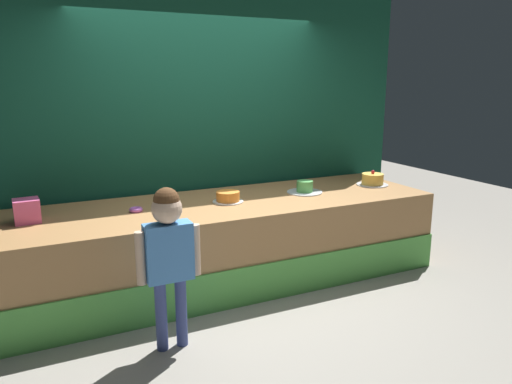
% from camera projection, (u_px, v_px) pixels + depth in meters
% --- Properties ---
extents(ground_plane, '(12.00, 12.00, 0.00)m').
position_uv_depth(ground_plane, '(255.00, 303.00, 4.15)').
color(ground_plane, gray).
extents(stage_platform, '(3.98, 1.21, 0.77)m').
position_uv_depth(stage_platform, '(228.00, 241.00, 4.58)').
color(stage_platform, '#B27F4C').
rests_on(stage_platform, ground_plane).
extents(curtain_backdrop, '(4.73, 0.08, 2.96)m').
position_uv_depth(curtain_backdrop, '(201.00, 119.00, 4.94)').
color(curtain_backdrop, '#144C38').
rests_on(curtain_backdrop, ground_plane).
extents(child_figure, '(0.45, 0.21, 1.18)m').
position_uv_depth(child_figure, '(168.00, 247.00, 3.29)').
color(child_figure, '#3F4C8C').
rests_on(child_figure, ground_plane).
extents(pink_box, '(0.20, 0.19, 0.19)m').
position_uv_depth(pink_box, '(27.00, 211.00, 3.82)').
color(pink_box, pink).
rests_on(pink_box, stage_platform).
extents(donut, '(0.12, 0.12, 0.04)m').
position_uv_depth(donut, '(136.00, 210.00, 4.14)').
color(donut, '#CC66D8').
rests_on(donut, stage_platform).
extents(cake_left, '(0.29, 0.29, 0.10)m').
position_uv_depth(cake_left, '(228.00, 197.00, 4.47)').
color(cake_left, white).
rests_on(cake_left, stage_platform).
extents(cake_center, '(0.36, 0.36, 0.12)m').
position_uv_depth(cake_center, '(305.00, 188.00, 4.85)').
color(cake_center, silver).
rests_on(cake_center, stage_platform).
extents(cake_right, '(0.34, 0.34, 0.16)m').
position_uv_depth(cake_right, '(373.00, 180.00, 5.19)').
color(cake_right, silver).
rests_on(cake_right, stage_platform).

